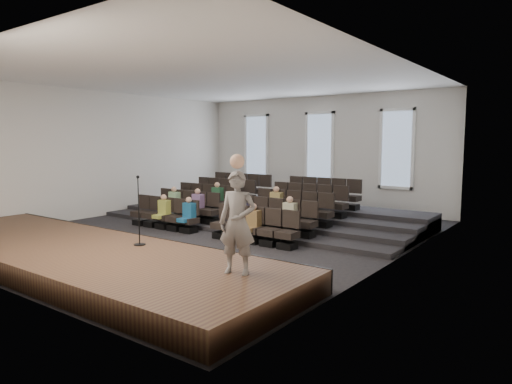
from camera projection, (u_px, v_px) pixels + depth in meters
ground at (217, 232)px, 15.09m from camera, size 14.00×14.00×0.00m
ceiling at (216, 78)px, 14.54m from camera, size 12.00×14.00×0.02m
wall_back at (320, 153)px, 20.44m from camera, size 12.00×0.04×5.00m
wall_left at (104, 154)px, 18.37m from camera, size 0.04×14.00×5.00m
wall_right at (400, 162)px, 11.27m from camera, size 0.04×14.00×5.00m
stage at (77, 256)px, 10.98m from camera, size 11.80×3.60×0.50m
stage_lip at (136, 243)px, 12.40m from camera, size 11.80×0.06×0.52m
risers at (271, 214)px, 17.61m from camera, size 11.80×4.80×0.60m
seating_rows at (246, 207)px, 16.25m from camera, size 6.80×4.70×1.67m
windows at (319, 148)px, 20.36m from camera, size 8.44×0.10×3.24m
audience at (220, 207)px, 15.36m from camera, size 5.45×2.64×1.10m
speaker at (237, 223)px, 8.55m from camera, size 0.83×0.67×1.96m
mic_stand at (139, 224)px, 10.99m from camera, size 0.28×0.28×1.69m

